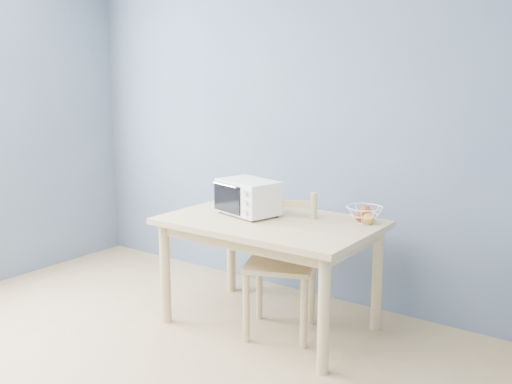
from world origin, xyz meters
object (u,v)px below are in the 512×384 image
Objects in this scene: dining_table at (270,234)px; dining_chair at (282,265)px; fruit_basket at (365,214)px; toaster_oven at (247,196)px.

dining_table is 0.22m from dining_chair.
fruit_basket is at bearing 27.31° from dining_table.
fruit_basket is at bearing 32.76° from toaster_oven.
dining_chair is (0.32, -0.05, -0.42)m from toaster_oven.
dining_table is 4.93× the size of fruit_basket.
toaster_oven reaches higher than dining_chair.
toaster_oven is 0.51× the size of dining_chair.
fruit_basket is 0.31× the size of dining_chair.
dining_chair is (0.11, -0.01, -0.19)m from dining_table.
fruit_basket is (0.55, 0.29, 0.16)m from dining_table.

